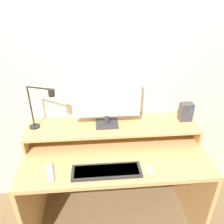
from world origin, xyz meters
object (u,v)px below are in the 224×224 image
at_px(keyboard, 107,171).
at_px(remote_control, 50,172).
at_px(monitor, 107,99).
at_px(mouse, 150,170).
at_px(router_dock, 186,112).
at_px(desk_lamp, 41,106).

bearing_deg(keyboard, remote_control, 176.22).
xyz_separation_m(monitor, mouse, (0.25, -0.42, -0.33)).
bearing_deg(router_dock, desk_lamp, -177.97).
bearing_deg(monitor, desk_lamp, -177.58).
height_order(router_dock, keyboard, router_dock).
bearing_deg(desk_lamp, mouse, -28.54).
xyz_separation_m(keyboard, mouse, (0.28, -0.02, 0.01)).
height_order(mouse, remote_control, mouse).
height_order(monitor, desk_lamp, monitor).
bearing_deg(router_dock, keyboard, -148.15).
bearing_deg(mouse, keyboard, 175.78).
height_order(router_dock, remote_control, router_dock).
xyz_separation_m(desk_lamp, keyboard, (0.45, -0.38, -0.31)).
bearing_deg(desk_lamp, remote_control, -77.37).
distance_m(router_dock, mouse, 0.61).
xyz_separation_m(monitor, desk_lamp, (-0.48, -0.02, -0.02)).
height_order(router_dock, mouse, router_dock).
height_order(monitor, mouse, monitor).
height_order(monitor, remote_control, monitor).
bearing_deg(desk_lamp, keyboard, -39.97).
xyz_separation_m(keyboard, remote_control, (-0.37, 0.02, -0.00)).
relative_size(router_dock, remote_control, 0.87).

